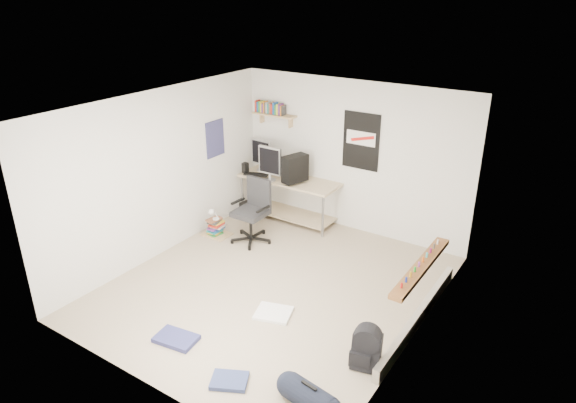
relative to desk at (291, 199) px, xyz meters
The scene contains 26 objects.
floor 2.27m from the desk, 63.16° to the right, with size 4.00×4.50×0.01m, color gray.
ceiling 3.10m from the desk, 63.16° to the right, with size 4.00×4.50×0.01m, color white.
back_wall 1.37m from the desk, 14.14° to the left, with size 4.00×0.01×2.50m, color silver.
left_wall 2.40m from the desk, 116.40° to the right, with size 0.01×4.50×2.50m, color silver.
right_wall 3.73m from the desk, 33.54° to the right, with size 0.01×4.50×2.50m, color silver.
desk is the anchor object (origin of this frame).
monitor_left 0.92m from the desk, behind, with size 0.41×0.10×0.45m, color #959498.
monitor_right 0.78m from the desk, 124.61° to the right, with size 0.43×0.11×0.47m, color #A2A3A7.
pc_tower 0.73m from the desk, 44.75° to the right, with size 0.21×0.43×0.45m, color black.
keyboard 0.76m from the desk, 149.06° to the right, with size 0.42×0.15×0.02m, color black.
speaker_left 0.97m from the desk, 156.08° to the right, with size 0.09×0.09×0.18m, color black.
speaker_right 0.54m from the desk, 79.51° to the right, with size 0.08×0.08×0.16m, color black.
office_chair 1.09m from the desk, 93.60° to the right, with size 0.67×0.67×1.03m, color #232326.
wall_shelf 1.49m from the desk, 162.27° to the left, with size 0.80×0.22×0.24m, color tan.
poster_back_wall 1.68m from the desk, 11.20° to the left, with size 0.62×0.03×0.92m, color black.
poster_left_wall 1.70m from the desk, 140.57° to the right, with size 0.02×0.42×0.60m, color navy.
window 3.58m from the desk, 29.85° to the right, with size 0.10×1.50×1.26m, color brown.
baseboard_heater 3.43m from the desk, 29.81° to the right, with size 0.08×2.50×0.18m, color #B7B2A8.
backpack 3.90m from the desk, 44.88° to the right, with size 0.31×0.25×0.41m, color black.
duffel_bag 4.42m from the desk, 54.67° to the right, with size 0.27×0.27×0.52m, color black.
tshirt 2.90m from the desk, 61.37° to the right, with size 0.44×0.37×0.04m, color silver.
jeans_a 3.67m from the desk, 78.55° to the right, with size 0.49×0.31×0.05m, color navy.
jeans_b 4.14m from the desk, 65.96° to the right, with size 0.38×0.28×0.05m, color navy.
book_stack 1.42m from the desk, 119.03° to the right, with size 0.45×0.37×0.31m, color brown.
desk_lamp 1.41m from the desk, 117.92° to the right, with size 0.11×0.18×0.18m, color white.
subwoofer 0.78m from the desk, 149.59° to the right, with size 0.25×0.25×0.29m, color black.
Camera 1 is at (3.49, -4.93, 3.87)m, focal length 32.00 mm.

